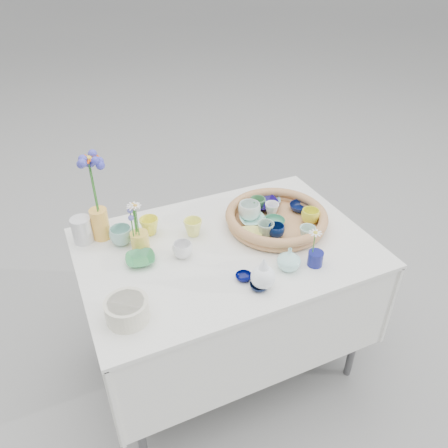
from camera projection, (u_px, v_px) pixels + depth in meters
name	position (u px, v px, depth m)	size (l,w,h in m)	color
ground	(226.00, 359.00, 2.35)	(80.00, 80.00, 0.00)	gray
display_table	(226.00, 359.00, 2.35)	(1.26, 0.86, 0.77)	silver
wicker_tray	(276.00, 218.00, 2.03)	(0.47, 0.47, 0.08)	#995C2F
tray_ceramic_0	(264.00, 204.00, 2.13)	(0.14, 0.14, 0.03)	#0E044B
tray_ceramic_1	(300.00, 207.00, 2.12)	(0.10, 0.10, 0.03)	#07113A
tray_ceramic_2	(310.00, 216.00, 2.02)	(0.09, 0.09, 0.07)	yellow
tray_ceramic_3	(274.00, 223.00, 2.01)	(0.10, 0.10, 0.03)	#388460
tray_ceramic_4	(266.00, 230.00, 1.93)	(0.08, 0.08, 0.07)	#90B59D
tray_ceramic_5	(252.00, 220.00, 2.02)	(0.12, 0.12, 0.03)	#A4E6D5
tray_ceramic_6	(249.00, 211.00, 2.04)	(0.10, 0.10, 0.08)	silver
tray_ceramic_7	(272.00, 209.00, 2.07)	(0.07, 0.07, 0.06)	white
tray_ceramic_8	(272.00, 201.00, 2.18)	(0.08, 0.08, 0.02)	#8BD0EC
tray_ceramic_9	(276.00, 231.00, 1.93)	(0.08, 0.08, 0.06)	#071948
tray_ceramic_10	(250.00, 235.00, 1.93)	(0.10, 0.10, 0.03)	#E4E36D
tray_ceramic_11	(307.00, 234.00, 1.90)	(0.07, 0.07, 0.07)	#ACDACD
tray_ceramic_12	(258.00, 204.00, 2.10)	(0.07, 0.07, 0.07)	#3C7544
loose_ceramic_0	(149.00, 226.00, 1.97)	(0.09, 0.09, 0.08)	#F7F13D
loose_ceramic_1	(193.00, 227.00, 1.96)	(0.08, 0.08, 0.08)	#F5F670
loose_ceramic_2	(141.00, 260.00, 1.81)	(0.12, 0.12, 0.03)	#378D51
loose_ceramic_3	(183.00, 250.00, 1.84)	(0.08, 0.08, 0.07)	silver
loose_ceramic_4	(244.00, 277.00, 1.73)	(0.07, 0.07, 0.02)	#00033C
loose_ceramic_5	(121.00, 236.00, 1.91)	(0.10, 0.10, 0.08)	#8DC3B5
loose_ceramic_6	(259.00, 286.00, 1.68)	(0.07, 0.07, 0.02)	black
fluted_bowl	(127.00, 310.00, 1.54)	(0.16, 0.16, 0.08)	beige
bud_vase_paleblue	(263.00, 272.00, 1.66)	(0.10, 0.10, 0.15)	white
bud_vase_seafoam	(289.00, 259.00, 1.76)	(0.10, 0.10, 0.10)	#AAE9E2
bud_vase_cobalt	(315.00, 258.00, 1.79)	(0.06, 0.06, 0.06)	navy
single_daisy	(314.00, 243.00, 1.75)	(0.06, 0.06, 0.12)	white
tall_vase_yellow	(100.00, 224.00, 1.93)	(0.08, 0.08, 0.15)	#FFB947
gerbera	(94.00, 185.00, 1.82)	(0.10, 0.10, 0.26)	#FF4F04
hydrangea	(93.00, 188.00, 1.81)	(0.09, 0.09, 0.32)	#3738B1
white_pitcher	(82.00, 230.00, 1.91)	(0.12, 0.09, 0.12)	silver
daisy_cup	(140.00, 241.00, 1.88)	(0.08, 0.08, 0.08)	yellow
daisy_posy	(133.00, 219.00, 1.81)	(0.08, 0.08, 0.15)	white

